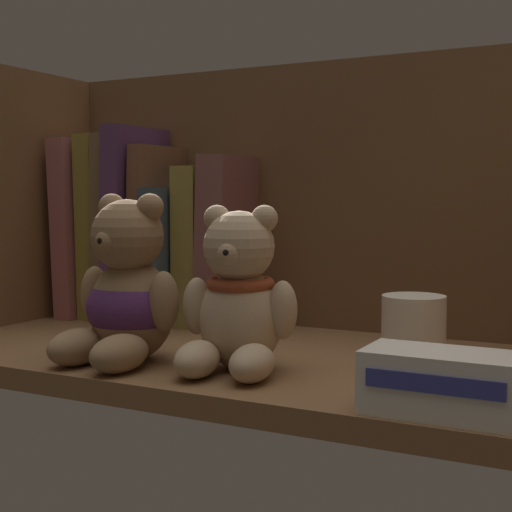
# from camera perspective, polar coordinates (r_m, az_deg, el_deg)

# --- Properties ---
(shelf_board) EXTENTS (0.64, 0.31, 0.02)m
(shelf_board) POSITION_cam_1_polar(r_m,az_deg,el_deg) (0.72, -0.56, -8.15)
(shelf_board) COLOR brown
(shelf_board) RESTS_ON ground
(shelf_back_panel) EXTENTS (0.67, 0.01, 0.32)m
(shelf_back_panel) POSITION_cam_1_polar(r_m,az_deg,el_deg) (0.85, 4.55, 3.92)
(shelf_back_panel) COLOR brown
(shelf_back_panel) RESTS_ON ground
(book_0) EXTENTS (0.03, 0.12, 0.22)m
(book_0) POSITION_cam_1_polar(r_m,az_deg,el_deg) (0.97, -12.55, 2.13)
(book_0) COLOR #A75E5E
(book_0) RESTS_ON shelf_board
(book_1) EXTENTS (0.03, 0.10, 0.23)m
(book_1) POSITION_cam_1_polar(r_m,az_deg,el_deg) (0.96, -11.23, 2.24)
(book_1) COLOR olive
(book_1) RESTS_ON shelf_board
(book_2) EXTENTS (0.03, 0.11, 0.23)m
(book_2) POSITION_cam_1_polar(r_m,az_deg,el_deg) (0.94, -9.94, 2.20)
(book_2) COLOR brown
(book_2) RESTS_ON shelf_board
(book_3) EXTENTS (0.03, 0.14, 0.23)m
(book_3) POSITION_cam_1_polar(r_m,az_deg,el_deg) (0.92, -8.59, 2.42)
(book_3) COLOR #563465
(book_3) RESTS_ON shelf_board
(book_4) EXTENTS (0.03, 0.12, 0.21)m
(book_4) POSITION_cam_1_polar(r_m,az_deg,el_deg) (0.91, -7.20, 1.68)
(book_4) COLOR brown
(book_4) RESTS_ON shelf_board
(book_5) EXTENTS (0.03, 0.14, 0.16)m
(book_5) POSITION_cam_1_polar(r_m,az_deg,el_deg) (0.89, -5.77, 0.05)
(book_5) COLOR #384A5A
(book_5) RESTS_ON shelf_board
(book_6) EXTENTS (0.03, 0.09, 0.18)m
(book_6) POSITION_cam_1_polar(r_m,az_deg,el_deg) (0.88, -4.06, 0.77)
(book_6) COLOR olive
(book_6) RESTS_ON shelf_board
(book_7) EXTENTS (0.04, 0.10, 0.20)m
(book_7) POSITION_cam_1_polar(r_m,az_deg,el_deg) (0.86, -2.01, 1.10)
(book_7) COLOR brown
(book_7) RESTS_ON shelf_board
(teddy_bear_larger) EXTENTS (0.11, 0.12, 0.15)m
(teddy_bear_larger) POSITION_cam_1_polar(r_m,az_deg,el_deg) (0.68, -9.84, -3.02)
(teddy_bear_larger) COLOR #93704C
(teddy_bear_larger) RESTS_ON shelf_board
(teddy_bear_smaller) EXTENTS (0.11, 0.11, 0.14)m
(teddy_bear_smaller) POSITION_cam_1_polar(r_m,az_deg,el_deg) (0.63, -1.40, -3.44)
(teddy_bear_smaller) COLOR tan
(teddy_bear_smaller) RESTS_ON shelf_board
(pillar_candle) EXTENTS (0.05, 0.05, 0.06)m
(pillar_candle) POSITION_cam_1_polar(r_m,az_deg,el_deg) (0.66, 11.95, -5.80)
(pillar_candle) COLOR silver
(pillar_candle) RESTS_ON shelf_board
(small_product_box) EXTENTS (0.11, 0.06, 0.04)m
(small_product_box) POSITION_cam_1_polar(r_m,az_deg,el_deg) (0.53, 14.18, -9.43)
(small_product_box) COLOR silver
(small_product_box) RESTS_ON shelf_board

